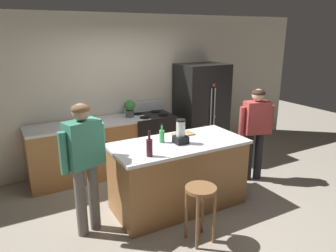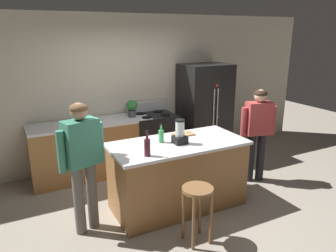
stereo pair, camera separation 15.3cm
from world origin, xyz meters
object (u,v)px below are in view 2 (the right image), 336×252
(chef_knife, at_px, (185,133))
(kitchen_island, at_px, (178,175))
(person_by_sink_right, at_px, (258,127))
(bottle_wine, at_px, (147,147))
(refrigerator, at_px, (204,111))
(cutting_board, at_px, (183,134))
(person_by_island_left, at_px, (82,156))
(bottle_soda, at_px, (161,136))
(blender_appliance, at_px, (180,133))
(potted_plant, at_px, (132,107))
(stove_range, at_px, (153,139))
(bar_stool, at_px, (197,200))

(chef_knife, bearing_deg, kitchen_island, -147.27)
(person_by_sink_right, relative_size, bottle_wine, 4.85)
(refrigerator, height_order, cutting_board, refrigerator)
(person_by_island_left, distance_m, chef_knife, 1.54)
(bottle_soda, height_order, cutting_board, bottle_soda)
(cutting_board, bearing_deg, blender_appliance, -127.03)
(person_by_island_left, xyz_separation_m, potted_plant, (1.21, 1.55, 0.14))
(stove_range, distance_m, blender_appliance, 1.71)
(potted_plant, xyz_separation_m, blender_appliance, (0.07, -1.60, -0.03))
(kitchen_island, distance_m, stove_range, 1.56)
(person_by_island_left, height_order, bottle_wine, person_by_island_left)
(kitchen_island, distance_m, bar_stool, 0.83)
(refrigerator, xyz_separation_m, stove_range, (-1.09, 0.02, -0.42))
(stove_range, distance_m, bar_stool, 2.39)
(bottle_wine, bearing_deg, bottle_soda, 45.55)
(blender_appliance, bearing_deg, bottle_soda, 143.47)
(blender_appliance, xyz_separation_m, bottle_wine, (-0.57, -0.22, -0.02))
(potted_plant, height_order, bottle_wine, bottle_wine)
(kitchen_island, height_order, bottle_wine, bottle_wine)
(kitchen_island, height_order, blender_appliance, blender_appliance)
(person_by_sink_right, relative_size, bar_stool, 2.20)
(blender_appliance, bearing_deg, cutting_board, 52.97)
(refrigerator, height_order, bar_stool, refrigerator)
(bar_stool, xyz_separation_m, potted_plant, (0.12, 2.36, 0.59))
(person_by_sink_right, distance_m, bottle_soda, 1.74)
(stove_range, xyz_separation_m, chef_knife, (-0.07, -1.27, 0.49))
(kitchen_island, relative_size, cutting_board, 6.16)
(bottle_soda, relative_size, chef_knife, 1.16)
(stove_range, bearing_deg, chef_knife, -93.15)
(person_by_sink_right, bearing_deg, potted_plant, 138.70)
(stove_range, xyz_separation_m, bottle_soda, (-0.52, -1.42, 0.56))
(person_by_sink_right, relative_size, bottle_soda, 5.98)
(stove_range, height_order, bottle_wine, bottle_wine)
(blender_appliance, relative_size, bottle_soda, 1.28)
(cutting_board, height_order, chef_knife, chef_knife)
(stove_range, bearing_deg, cutting_board, -94.05)
(bottle_soda, xyz_separation_m, chef_knife, (0.45, 0.15, -0.07))
(refrigerator, relative_size, bar_stool, 2.60)
(person_by_sink_right, relative_size, blender_appliance, 4.65)
(person_by_sink_right, xyz_separation_m, bottle_soda, (-1.74, -0.04, 0.12))
(person_by_sink_right, height_order, cutting_board, person_by_sink_right)
(chef_knife, bearing_deg, cutting_board, 166.92)
(kitchen_island, height_order, person_by_island_left, person_by_island_left)
(stove_range, xyz_separation_m, cutting_board, (-0.09, -1.27, 0.48))
(person_by_island_left, xyz_separation_m, bottle_soda, (1.08, 0.10, 0.06))
(person_by_island_left, bearing_deg, blender_appliance, -2.19)
(person_by_island_left, height_order, bar_stool, person_by_island_left)
(person_by_sink_right, bearing_deg, cutting_board, 175.24)
(potted_plant, distance_m, bottle_wine, 1.88)
(cutting_board, bearing_deg, person_by_island_left, -170.64)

